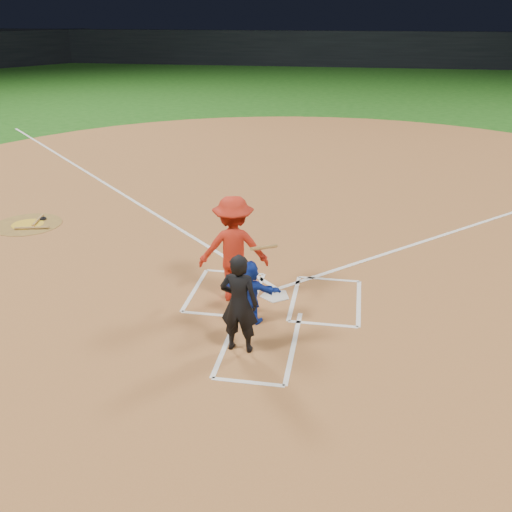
% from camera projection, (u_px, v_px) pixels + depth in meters
% --- Properties ---
extents(ground, '(120.00, 120.00, 0.00)m').
position_uv_depth(ground, '(275.00, 297.00, 10.95)').
color(ground, '#195014').
rests_on(ground, ground).
extents(home_plate_dirt, '(28.00, 28.00, 0.01)m').
position_uv_depth(home_plate_dirt, '(305.00, 201.00, 16.37)').
color(home_plate_dirt, '#965C31').
rests_on(home_plate_dirt, ground).
extents(stadium_wall_far, '(80.00, 1.20, 3.20)m').
position_uv_depth(stadium_wall_far, '(348.00, 49.00, 53.68)').
color(stadium_wall_far, black).
rests_on(stadium_wall_far, ground).
extents(home_plate, '(0.60, 0.60, 0.02)m').
position_uv_depth(home_plate, '(275.00, 296.00, 10.94)').
color(home_plate, silver).
rests_on(home_plate, home_plate_dirt).
extents(on_deck_circle, '(1.70, 1.70, 0.01)m').
position_uv_depth(on_deck_circle, '(28.00, 224.00, 14.57)').
color(on_deck_circle, brown).
rests_on(on_deck_circle, home_plate_dirt).
extents(on_deck_logo, '(0.80, 0.80, 0.00)m').
position_uv_depth(on_deck_logo, '(28.00, 224.00, 14.57)').
color(on_deck_logo, gold).
rests_on(on_deck_logo, on_deck_circle).
extents(on_deck_bat_a, '(0.24, 0.83, 0.06)m').
position_uv_depth(on_deck_bat_a, '(38.00, 220.00, 14.76)').
color(on_deck_bat_a, '#A0743A').
rests_on(on_deck_bat_a, on_deck_circle).
extents(on_deck_bat_c, '(0.83, 0.27, 0.06)m').
position_uv_depth(on_deck_bat_c, '(32.00, 228.00, 14.24)').
color(on_deck_bat_c, olive).
rests_on(on_deck_bat_c, on_deck_circle).
extents(bat_weight_donut, '(0.19, 0.19, 0.05)m').
position_uv_depth(bat_weight_donut, '(43.00, 219.00, 14.89)').
color(bat_weight_donut, black).
rests_on(bat_weight_donut, on_deck_circle).
extents(catcher, '(1.10, 0.47, 1.15)m').
position_uv_depth(catcher, '(250.00, 292.00, 9.84)').
color(catcher, '#1431A9').
rests_on(catcher, home_plate_dirt).
extents(umpire, '(0.63, 0.43, 1.67)m').
position_uv_depth(umpire, '(239.00, 303.00, 8.92)').
color(umpire, black).
rests_on(umpire, home_plate_dirt).
extents(chalk_markings, '(28.35, 17.32, 0.01)m').
position_uv_depth(chalk_markings, '(302.00, 209.00, 15.72)').
color(chalk_markings, white).
rests_on(chalk_markings, home_plate_dirt).
extents(batter_at_plate, '(1.51, 1.05, 2.01)m').
position_uv_depth(batter_at_plate, '(234.00, 249.00, 10.50)').
color(batter_at_plate, red).
rests_on(batter_at_plate, home_plate_dirt).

